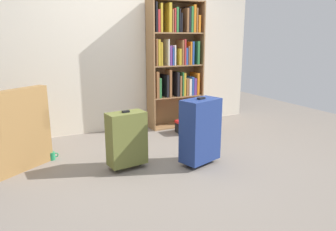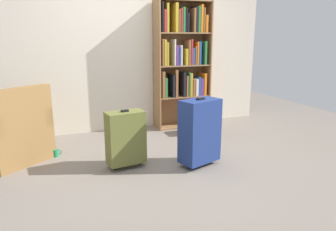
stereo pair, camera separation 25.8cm
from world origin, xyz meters
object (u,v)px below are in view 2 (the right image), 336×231
Objects in this scene: suitcase_olive at (126,138)px; storage_box at (197,126)px; armchair at (12,135)px; mug at (55,153)px; bookshelf at (182,59)px; suitcase_navy_blue at (200,131)px.

storage_box is at bearing 33.87° from suitcase_olive.
armchair is 8.14× the size of mug.
bookshelf reaches higher than suitcase_olive.
storage_box is (2.53, 0.24, -0.22)m from armchair.
bookshelf is at bearing 15.59° from armchair.
suitcase_navy_blue is at bearing -17.55° from suitcase_olive.
suitcase_olive is at bearing -133.37° from bookshelf.
bookshelf is 2.00m from suitcase_olive.
armchair is 0.53m from mug.
bookshelf is 4.18× the size of storage_box.
bookshelf reaches higher than storage_box.
suitcase_navy_blue reaches higher than suitcase_olive.
armchair reaches higher than mug.
suitcase_olive is (-1.27, -1.34, -0.76)m from bookshelf.
suitcase_olive is (0.74, -0.62, 0.30)m from mug.
suitcase_olive reaches higher than storage_box.
storage_box is 0.71× the size of suitcase_olive.
suitcase_navy_blue is at bearing -106.71° from bookshelf.
armchair is at bearing 151.20° from suitcase_olive.
suitcase_olive is at bearing -146.13° from storage_box.
bookshelf is at bearing 19.74° from mug.
armchair is 2.55m from storage_box.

